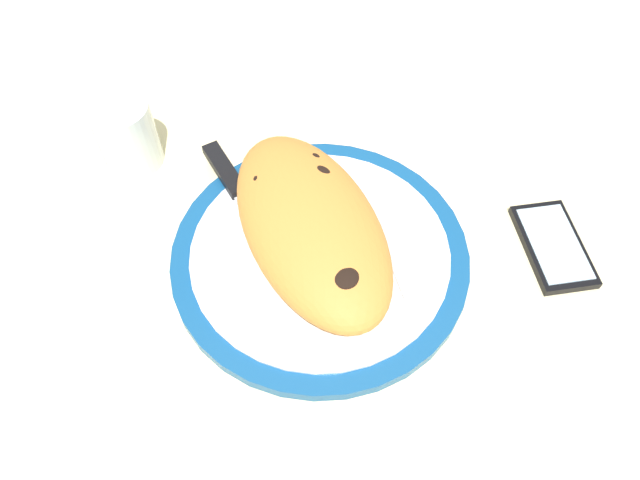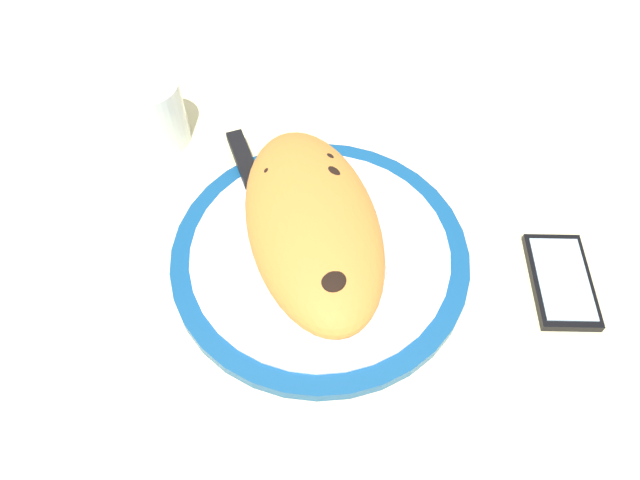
% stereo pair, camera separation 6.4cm
% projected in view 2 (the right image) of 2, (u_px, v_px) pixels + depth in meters
% --- Properties ---
extents(ground_plane, '(1.50, 1.50, 0.03)m').
position_uv_depth(ground_plane, '(320.00, 266.00, 0.69)').
color(ground_plane, beige).
extents(plate, '(0.33, 0.33, 0.02)m').
position_uv_depth(plate, '(320.00, 255.00, 0.67)').
color(plate, navy).
rests_on(plate, ground_plane).
extents(calzone, '(0.30, 0.20, 0.06)m').
position_uv_depth(calzone, '(313.00, 225.00, 0.64)').
color(calzone, orange).
rests_on(calzone, plate).
extents(fork, '(0.17, 0.03, 0.00)m').
position_uv_depth(fork, '(383.00, 232.00, 0.67)').
color(fork, silver).
rests_on(fork, plate).
extents(knife, '(0.22, 0.10, 0.01)m').
position_uv_depth(knife, '(251.00, 179.00, 0.71)').
color(knife, silver).
rests_on(knife, plate).
extents(smartphone, '(0.12, 0.06, 0.01)m').
position_uv_depth(smartphone, '(561.00, 281.00, 0.65)').
color(smartphone, black).
rests_on(smartphone, ground_plane).
extents(water_glass, '(0.07, 0.07, 0.09)m').
position_uv_depth(water_glass, '(157.00, 116.00, 0.75)').
color(water_glass, silver).
rests_on(water_glass, ground_plane).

